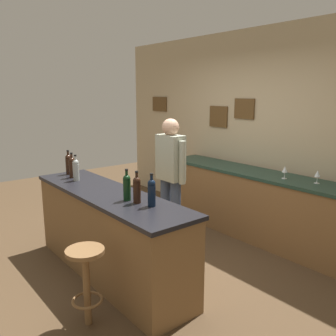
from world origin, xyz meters
The scene contains 14 objects.
ground_plane centered at (0.00, 0.00, 0.00)m, with size 10.00×10.00×0.00m, color #4C3823.
back_wall centered at (-0.01, 2.03, 1.40)m, with size 6.00×0.09×2.80m.
bar_counter centered at (0.00, -0.40, 0.46)m, with size 2.34×0.60×0.92m.
side_counter centered at (0.40, 1.65, 0.45)m, with size 3.10×0.56×0.90m.
bartender centered at (-0.19, 0.60, 0.94)m, with size 0.52×0.21×1.62m.
bar_stool centered at (0.63, -0.98, 0.46)m, with size 0.32×0.32×0.68m.
wine_bottle_a centered at (-1.03, -0.37, 1.06)m, with size 0.07×0.07×0.31m.
wine_bottle_b centered at (-0.83, -0.41, 1.06)m, with size 0.07×0.07×0.31m.
wine_bottle_c centered at (-0.66, -0.44, 1.06)m, with size 0.07×0.07×0.31m.
wine_bottle_d centered at (0.37, -0.40, 1.06)m, with size 0.07×0.07×0.31m.
wine_bottle_e centered at (0.50, -0.37, 1.06)m, with size 0.07×0.07×0.31m.
wine_bottle_f centered at (0.66, -0.32, 1.06)m, with size 0.07×0.07×0.31m.
wine_glass_a centered at (0.77, 1.60, 1.01)m, with size 0.07×0.07×0.16m.
wine_glass_b centered at (1.14, 1.69, 1.01)m, with size 0.07×0.07×0.16m.
Camera 1 is at (3.15, -2.15, 1.94)m, focal length 38.16 mm.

